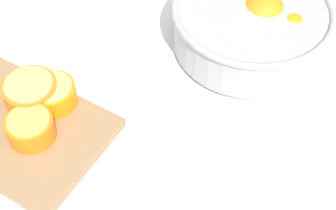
{
  "coord_description": "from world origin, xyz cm",
  "views": [
    {
      "loc": [
        26.69,
        -38.27,
        63.34
      ],
      "look_at": [
        -0.12,
        -1.84,
        7.1
      ],
      "focal_mm": 53.9,
      "sensor_mm": 36.0,
      "label": 1
    }
  ],
  "objects_px": {
    "orange_half_1": "(53,94)",
    "fruit_bowl": "(252,26)",
    "cutting_board": "(11,125)",
    "orange_half_2": "(31,93)",
    "orange_half_0": "(31,128)"
  },
  "relations": [
    {
      "from": "cutting_board",
      "to": "fruit_bowl",
      "type": "bearing_deg",
      "value": 60.82
    },
    {
      "from": "orange_half_1",
      "to": "orange_half_2",
      "type": "distance_m",
      "value": 0.03
    },
    {
      "from": "orange_half_1",
      "to": "orange_half_2",
      "type": "height_order",
      "value": "orange_half_2"
    },
    {
      "from": "orange_half_1",
      "to": "fruit_bowl",
      "type": "bearing_deg",
      "value": 59.05
    },
    {
      "from": "orange_half_0",
      "to": "orange_half_1",
      "type": "height_order",
      "value": "orange_half_0"
    },
    {
      "from": "cutting_board",
      "to": "orange_half_2",
      "type": "xyz_separation_m",
      "value": [
        0.0,
        0.05,
        0.03
      ]
    },
    {
      "from": "cutting_board",
      "to": "orange_half_2",
      "type": "bearing_deg",
      "value": 88.97
    },
    {
      "from": "cutting_board",
      "to": "orange_half_1",
      "type": "xyz_separation_m",
      "value": [
        0.03,
        0.07,
        0.03
      ]
    },
    {
      "from": "cutting_board",
      "to": "orange_half_1",
      "type": "bearing_deg",
      "value": 69.15
    },
    {
      "from": "fruit_bowl",
      "to": "orange_half_0",
      "type": "relative_size",
      "value": 3.81
    },
    {
      "from": "orange_half_0",
      "to": "orange_half_2",
      "type": "distance_m",
      "value": 0.07
    },
    {
      "from": "fruit_bowl",
      "to": "orange_half_1",
      "type": "distance_m",
      "value": 0.35
    },
    {
      "from": "fruit_bowl",
      "to": "orange_half_0",
      "type": "height_order",
      "value": "fruit_bowl"
    },
    {
      "from": "cutting_board",
      "to": "orange_half_1",
      "type": "relative_size",
      "value": 4.0
    },
    {
      "from": "cutting_board",
      "to": "orange_half_2",
      "type": "distance_m",
      "value": 0.06
    }
  ]
}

